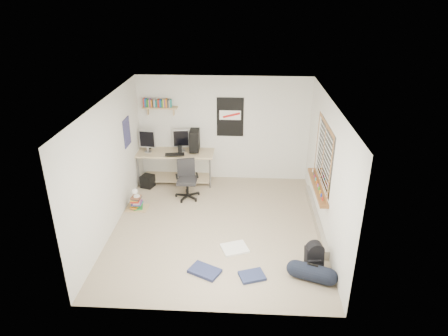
# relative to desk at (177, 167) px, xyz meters

# --- Properties ---
(floor) EXTENTS (4.00, 4.50, 0.01)m
(floor) POSITION_rel_desk_xyz_m (1.12, -2.00, -0.37)
(floor) COLOR gray
(floor) RESTS_ON ground
(ceiling) EXTENTS (4.00, 4.50, 0.01)m
(ceiling) POSITION_rel_desk_xyz_m (1.12, -2.00, 2.14)
(ceiling) COLOR white
(ceiling) RESTS_ON ground
(back_wall) EXTENTS (4.00, 0.01, 2.50)m
(back_wall) POSITION_rel_desk_xyz_m (1.12, 0.25, 0.89)
(back_wall) COLOR silver
(back_wall) RESTS_ON ground
(left_wall) EXTENTS (0.01, 4.50, 2.50)m
(left_wall) POSITION_rel_desk_xyz_m (-0.89, -2.00, 0.89)
(left_wall) COLOR silver
(left_wall) RESTS_ON ground
(right_wall) EXTENTS (0.01, 4.50, 2.50)m
(right_wall) POSITION_rel_desk_xyz_m (3.12, -2.00, 0.89)
(right_wall) COLOR silver
(right_wall) RESTS_ON ground
(desk) EXTENTS (1.82, 0.84, 0.82)m
(desk) POSITION_rel_desk_xyz_m (0.00, 0.00, 0.00)
(desk) COLOR tan
(desk) RESTS_ON floor
(monitor_left) EXTENTS (0.38, 0.14, 0.41)m
(monitor_left) POSITION_rel_desk_xyz_m (-0.63, -0.10, 0.66)
(monitor_left) COLOR #B0B0B6
(monitor_left) RESTS_ON desk
(monitor_right) EXTENTS (0.38, 0.15, 0.41)m
(monitor_right) POSITION_rel_desk_xyz_m (0.15, 0.00, 0.66)
(monitor_right) COLOR #9E9FA3
(monitor_right) RESTS_ON desk
(pc_tower) EXTENTS (0.23, 0.45, 0.47)m
(pc_tower) POSITION_rel_desk_xyz_m (0.45, 0.00, 0.69)
(pc_tower) COLOR black
(pc_tower) RESTS_ON desk
(keyboard) EXTENTS (0.45, 0.22, 0.02)m
(keyboard) POSITION_rel_desk_xyz_m (0.04, -0.33, 0.46)
(keyboard) COLOR black
(keyboard) RESTS_ON desk
(speaker_left) EXTENTS (0.10, 0.10, 0.18)m
(speaker_left) POSITION_rel_desk_xyz_m (-0.63, 0.00, 0.54)
(speaker_left) COLOR black
(speaker_left) RESTS_ON desk
(speaker_right) EXTENTS (0.10, 0.10, 0.18)m
(speaker_right) POSITION_rel_desk_xyz_m (0.14, -0.21, 0.54)
(speaker_right) COLOR black
(speaker_right) RESTS_ON desk
(office_chair) EXTENTS (0.68, 0.68, 0.87)m
(office_chair) POSITION_rel_desk_xyz_m (0.38, -0.84, 0.12)
(office_chair) COLOR black
(office_chair) RESTS_ON floor
(wall_shelf) EXTENTS (0.80, 0.22, 0.24)m
(wall_shelf) POSITION_rel_desk_xyz_m (-0.33, 0.14, 1.42)
(wall_shelf) COLOR tan
(wall_shelf) RESTS_ON back_wall
(poster_back_wall) EXTENTS (0.62, 0.03, 0.92)m
(poster_back_wall) POSITION_rel_desk_xyz_m (1.27, 0.23, 1.19)
(poster_back_wall) COLOR black
(poster_back_wall) RESTS_ON back_wall
(poster_left_wall) EXTENTS (0.02, 0.42, 0.60)m
(poster_left_wall) POSITION_rel_desk_xyz_m (-0.87, -0.80, 1.14)
(poster_left_wall) COLOR navy
(poster_left_wall) RESTS_ON left_wall
(window) EXTENTS (0.10, 1.50, 1.26)m
(window) POSITION_rel_desk_xyz_m (3.07, -1.70, 1.08)
(window) COLOR brown
(window) RESTS_ON right_wall
(baseboard_heater) EXTENTS (0.08, 2.50, 0.18)m
(baseboard_heater) POSITION_rel_desk_xyz_m (3.07, -1.70, -0.28)
(baseboard_heater) COLOR #B7B2A8
(baseboard_heater) RESTS_ON floor
(backpack) EXTENTS (0.32, 0.28, 0.39)m
(backpack) POSITION_rel_desk_xyz_m (2.81, -3.15, -0.16)
(backpack) COLOR black
(backpack) RESTS_ON floor
(duffel_bag) EXTENTS (0.36, 0.36, 0.55)m
(duffel_bag) POSITION_rel_desk_xyz_m (2.74, -3.46, -0.22)
(duffel_bag) COLOR black
(duffel_bag) RESTS_ON floor
(tshirt) EXTENTS (0.55, 0.51, 0.04)m
(tshirt) POSITION_rel_desk_xyz_m (1.48, -2.71, -0.34)
(tshirt) COLOR silver
(tshirt) RESTS_ON floor
(jeans_a) EXTENTS (0.58, 0.51, 0.05)m
(jeans_a) POSITION_rel_desk_xyz_m (1.01, -3.38, -0.33)
(jeans_a) COLOR #22294E
(jeans_a) RESTS_ON floor
(jeans_b) EXTENTS (0.47, 0.41, 0.05)m
(jeans_b) POSITION_rel_desk_xyz_m (1.79, -3.45, -0.34)
(jeans_b) COLOR #222B4F
(jeans_b) RESTS_ON floor
(book_stack) EXTENTS (0.52, 0.48, 0.29)m
(book_stack) POSITION_rel_desk_xyz_m (-0.63, -1.37, -0.22)
(book_stack) COLOR brown
(book_stack) RESTS_ON floor
(desk_lamp) EXTENTS (0.14, 0.22, 0.22)m
(desk_lamp) POSITION_rel_desk_xyz_m (-0.61, -1.39, 0.02)
(desk_lamp) COLOR silver
(desk_lamp) RESTS_ON book_stack
(subwoofer) EXTENTS (0.33, 0.33, 0.30)m
(subwoofer) POSITION_rel_desk_xyz_m (-0.63, -0.37, -0.22)
(subwoofer) COLOR black
(subwoofer) RESTS_ON floor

